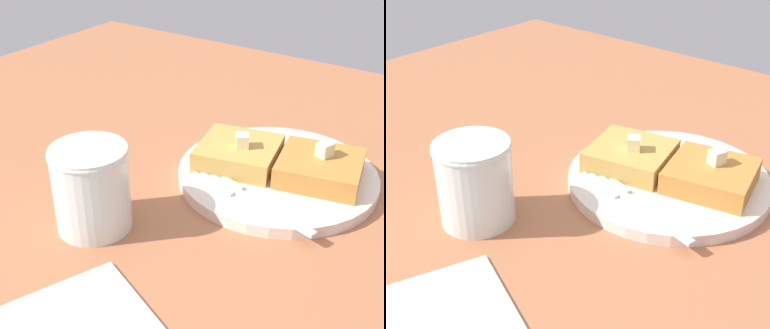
# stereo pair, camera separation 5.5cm
# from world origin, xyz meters

# --- Properties ---
(table_surface) EXTENTS (1.06, 1.06, 0.02)m
(table_surface) POSITION_xyz_m (0.00, 0.00, 0.01)
(table_surface) COLOR #A86440
(table_surface) RESTS_ON ground
(plate) EXTENTS (0.23, 0.23, 0.01)m
(plate) POSITION_xyz_m (0.09, 0.12, 0.03)
(plate) COLOR silver
(plate) RESTS_ON table_surface
(toast_slice_left) EXTENTS (0.10, 0.10, 0.02)m
(toast_slice_left) POSITION_xyz_m (0.05, 0.11, 0.05)
(toast_slice_left) COLOR #BF9245
(toast_slice_left) RESTS_ON plate
(toast_slice_middle) EXTENTS (0.10, 0.10, 0.02)m
(toast_slice_middle) POSITION_xyz_m (0.14, 0.13, 0.05)
(toast_slice_middle) COLOR #BA7934
(toast_slice_middle) RESTS_ON plate
(butter_pat_primary) EXTENTS (0.02, 0.02, 0.02)m
(butter_pat_primary) POSITION_xyz_m (0.05, 0.10, 0.07)
(butter_pat_primary) COLOR beige
(butter_pat_primary) RESTS_ON toast_slice_left
(butter_pat_secondary) EXTENTS (0.02, 0.02, 0.02)m
(butter_pat_secondary) POSITION_xyz_m (0.14, 0.13, 0.07)
(butter_pat_secondary) COLOR #EFE8B7
(butter_pat_secondary) RESTS_ON toast_slice_middle
(fork) EXTENTS (0.16, 0.05, 0.00)m
(fork) POSITION_xyz_m (0.09, 0.04, 0.04)
(fork) COLOR silver
(fork) RESTS_ON plate
(syrup_jar) EXTENTS (0.08, 0.08, 0.09)m
(syrup_jar) POSITION_xyz_m (-0.02, -0.07, 0.06)
(syrup_jar) COLOR #582B0A
(syrup_jar) RESTS_ON table_surface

